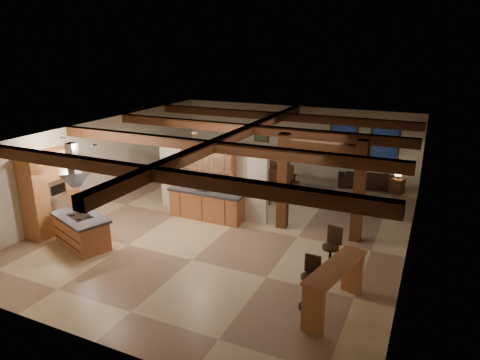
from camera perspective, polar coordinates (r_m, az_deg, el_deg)
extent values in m
plane|color=tan|center=(13.27, -0.87, -5.99)|extent=(12.00, 12.00, 0.00)
plane|color=beige|center=(18.16, 7.36, 5.23)|extent=(10.00, 0.00, 10.00)
plane|color=beige|center=(8.21, -19.77, -11.68)|extent=(10.00, 0.00, 10.00)
plane|color=beige|center=(15.50, -17.81, 2.35)|extent=(0.00, 12.00, 12.00)
plane|color=beige|center=(11.61, 21.97, -3.17)|extent=(0.00, 12.00, 12.00)
plane|color=#381B12|center=(12.39, -0.93, 6.39)|extent=(12.00, 12.00, 0.00)
cube|color=#3D240F|center=(9.09, -11.93, 0.88)|extent=(10.00, 0.25, 0.28)
cube|color=#3D240F|center=(11.29, -3.80, 4.50)|extent=(10.00, 0.25, 0.28)
cube|color=#3D240F|center=(13.57, 1.47, 6.79)|extent=(10.00, 0.25, 0.28)
cube|color=#3D240F|center=(16.05, 5.34, 8.42)|extent=(10.00, 0.25, 0.28)
cube|color=#3D240F|center=(12.42, -0.93, 5.75)|extent=(0.28, 12.00, 0.28)
cube|color=#3D240F|center=(12.69, 5.79, -0.20)|extent=(0.30, 0.30, 2.90)
cube|color=#3D240F|center=(12.20, 15.59, -1.53)|extent=(0.30, 0.30, 2.90)
cube|color=#3D240F|center=(12.08, 10.90, 4.32)|extent=(2.50, 0.28, 0.28)
cube|color=beige|center=(13.72, -3.75, -0.30)|extent=(3.80, 0.18, 2.20)
cube|color=#A46535|center=(13.62, -23.96, -1.53)|extent=(0.64, 1.60, 2.40)
cube|color=silver|center=(13.42, -23.08, -1.92)|extent=(0.06, 0.62, 0.95)
cube|color=black|center=(13.33, -23.06, -1.13)|extent=(0.01, 0.50, 0.28)
cube|color=#A46535|center=(13.62, -4.48, -3.44)|extent=(2.40, 0.60, 0.86)
cube|color=black|center=(13.46, -4.53, -1.57)|extent=(2.50, 0.66, 0.08)
cube|color=#A46535|center=(13.35, -4.19, 2.55)|extent=(1.80, 0.34, 0.95)
cube|color=silver|center=(13.20, -4.56, 2.36)|extent=(1.74, 0.02, 0.90)
pyramid|color=silver|center=(12.13, -20.99, -0.80)|extent=(1.10, 1.10, 0.45)
cube|color=silver|center=(11.92, -21.42, 2.89)|extent=(0.26, 0.22, 0.73)
cube|color=#3D240F|center=(17.62, 13.53, 4.66)|extent=(1.10, 0.05, 1.70)
cube|color=black|center=(17.59, 13.51, 4.64)|extent=(0.95, 0.02, 1.55)
cube|color=#3D240F|center=(17.39, 18.70, 4.04)|extent=(1.10, 0.05, 1.70)
cube|color=black|center=(17.36, 18.68, 4.02)|extent=(0.95, 0.02, 1.55)
cube|color=#3D240F|center=(18.55, 2.90, 6.40)|extent=(0.65, 0.04, 0.85)
cube|color=#275C2F|center=(18.53, 2.87, 6.39)|extent=(0.55, 0.01, 0.75)
cylinder|color=silver|center=(11.59, -18.86, 4.49)|extent=(0.16, 0.16, 0.03)
cylinder|color=silver|center=(12.43, -6.12, 6.19)|extent=(0.16, 0.16, 0.03)
cylinder|color=silver|center=(12.78, -22.55, 5.25)|extent=(0.16, 0.16, 0.03)
cube|color=#A46535|center=(12.59, -20.33, -6.53)|extent=(1.86, 1.37, 0.80)
cube|color=black|center=(12.42, -20.54, -4.69)|extent=(2.00, 1.51, 0.07)
cube|color=black|center=(12.41, -20.57, -4.51)|extent=(0.81, 0.68, 0.02)
imported|color=#3A1C0E|center=(15.87, 3.51, -0.61)|extent=(2.03, 1.16, 0.71)
imported|color=black|center=(17.31, 16.58, 0.12)|extent=(2.32, 1.28, 0.64)
imported|color=silver|center=(13.47, -5.01, -0.89)|extent=(0.45, 0.36, 0.22)
cube|color=#A46535|center=(9.02, 12.68, -11.25)|extent=(0.95, 2.08, 0.06)
cube|color=#A46535|center=(8.59, 9.70, -16.76)|extent=(0.46, 0.20, 1.01)
cube|color=#A46535|center=(10.01, 14.77, -11.77)|extent=(0.46, 0.20, 1.01)
cube|color=#3D240F|center=(16.97, 20.19, -0.75)|extent=(0.56, 0.56, 0.55)
cylinder|color=black|center=(16.87, 20.31, 0.37)|extent=(0.05, 0.05, 0.14)
cone|color=beige|center=(16.83, 20.36, 0.84)|extent=(0.25, 0.25, 0.16)
cylinder|color=black|center=(9.16, 9.26, -12.70)|extent=(0.37, 0.37, 0.07)
cube|color=black|center=(9.19, 9.69, -10.95)|extent=(0.35, 0.06, 0.41)
cylinder|color=black|center=(9.35, 9.15, -14.63)|extent=(0.06, 0.06, 0.71)
cylinder|color=black|center=(9.54, 9.05, -16.39)|extent=(0.41, 0.41, 0.03)
cylinder|color=black|center=(10.34, 11.99, -8.79)|extent=(0.39, 0.39, 0.08)
cube|color=black|center=(10.38, 12.54, -7.16)|extent=(0.37, 0.13, 0.44)
cylinder|color=black|center=(10.52, 11.86, -10.71)|extent=(0.07, 0.07, 0.77)
cylinder|color=black|center=(10.70, 11.73, -12.46)|extent=(0.44, 0.44, 0.03)
cube|color=#3D240F|center=(15.77, 0.05, -0.38)|extent=(0.51, 0.51, 0.06)
cube|color=#3D240F|center=(15.81, 0.54, 1.02)|extent=(0.40, 0.17, 0.73)
cylinder|color=#3D240F|center=(15.83, -0.79, -1.19)|extent=(0.05, 0.05, 0.41)
cylinder|color=#3D240F|center=(15.62, 0.09, -1.45)|extent=(0.05, 0.05, 0.41)
cylinder|color=#3D240F|center=(16.06, 0.01, -0.91)|extent=(0.05, 0.05, 0.41)
cylinder|color=#3D240F|center=(15.85, 0.89, -1.16)|extent=(0.05, 0.05, 0.41)
cube|color=#3D240F|center=(16.75, 3.17, 0.69)|extent=(0.51, 0.51, 0.06)
cube|color=#3D240F|center=(16.50, 2.74, 1.72)|extent=(0.40, 0.17, 0.73)
cylinder|color=#3D240F|center=(16.84, 3.94, -0.06)|extent=(0.05, 0.05, 0.41)
cylinder|color=#3D240F|center=(17.04, 3.08, 0.17)|extent=(0.05, 0.05, 0.41)
cylinder|color=#3D240F|center=(16.60, 3.23, -0.31)|extent=(0.05, 0.05, 0.41)
cylinder|color=#3D240F|center=(16.80, 2.36, -0.08)|extent=(0.05, 0.05, 0.41)
cube|color=#3D240F|center=(15.34, 1.92, -0.91)|extent=(0.51, 0.51, 0.06)
cube|color=#3D240F|center=(15.38, 2.42, 0.54)|extent=(0.40, 0.17, 0.73)
cylinder|color=#3D240F|center=(15.40, 1.05, -1.74)|extent=(0.05, 0.05, 0.41)
cylinder|color=#3D240F|center=(15.20, 1.98, -2.02)|extent=(0.05, 0.05, 0.41)
cylinder|color=#3D240F|center=(15.64, 1.84, -1.44)|extent=(0.05, 0.05, 0.41)
cylinder|color=#3D240F|center=(15.44, 2.77, -1.71)|extent=(0.05, 0.05, 0.41)
cube|color=#3D240F|center=(16.35, 5.00, 0.22)|extent=(0.51, 0.51, 0.06)
cube|color=#3D240F|center=(16.09, 4.60, 1.27)|extent=(0.40, 0.17, 0.73)
cylinder|color=#3D240F|center=(16.45, 5.78, -0.54)|extent=(0.05, 0.05, 0.41)
cylinder|color=#3D240F|center=(16.64, 4.88, -0.30)|extent=(0.05, 0.05, 0.41)
cylinder|color=#3D240F|center=(16.20, 5.09, -0.81)|extent=(0.05, 0.05, 0.41)
cylinder|color=#3D240F|center=(16.39, 4.18, -0.57)|extent=(0.05, 0.05, 0.41)
cube|color=#3D240F|center=(14.94, 3.90, -1.46)|extent=(0.51, 0.51, 0.06)
cube|color=#3D240F|center=(14.98, 4.41, 0.02)|extent=(0.40, 0.17, 0.73)
cylinder|color=#3D240F|center=(14.99, 2.99, -2.32)|extent=(0.05, 0.05, 0.41)
cylinder|color=#3D240F|center=(14.80, 3.98, -2.61)|extent=(0.05, 0.05, 0.41)
cylinder|color=#3D240F|center=(15.23, 3.78, -2.00)|extent=(0.05, 0.05, 0.41)
cylinder|color=#3D240F|center=(15.04, 4.76, -2.28)|extent=(0.05, 0.05, 0.41)
cube|color=#3D240F|center=(15.97, 6.93, -0.28)|extent=(0.51, 0.51, 0.06)
cube|color=#3D240F|center=(15.70, 6.54, 0.80)|extent=(0.40, 0.17, 0.73)
cylinder|color=#3D240F|center=(16.08, 7.72, -1.05)|extent=(0.05, 0.05, 0.41)
cylinder|color=#3D240F|center=(16.26, 6.77, -0.80)|extent=(0.05, 0.05, 0.41)
cylinder|color=#3D240F|center=(15.83, 7.03, -1.33)|extent=(0.05, 0.05, 0.41)
cylinder|color=#3D240F|center=(16.01, 6.08, -1.08)|extent=(0.05, 0.05, 0.41)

